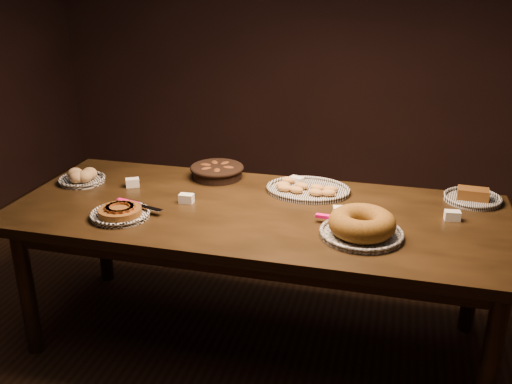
% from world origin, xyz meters
% --- Properties ---
extents(ground, '(5.00, 5.00, 0.00)m').
position_xyz_m(ground, '(0.00, 0.00, 0.00)').
color(ground, black).
rests_on(ground, ground).
extents(buffet_table, '(2.40, 1.00, 0.75)m').
position_xyz_m(buffet_table, '(0.00, 0.00, 0.68)').
color(buffet_table, black).
rests_on(buffet_table, ground).
extents(apple_tart_plate, '(0.33, 0.28, 0.05)m').
position_xyz_m(apple_tart_plate, '(-0.60, -0.25, 0.77)').
color(apple_tart_plate, white).
rests_on(apple_tart_plate, buffet_table).
extents(madeleine_platter, '(0.43, 0.35, 0.05)m').
position_xyz_m(madeleine_platter, '(0.20, 0.29, 0.77)').
color(madeleine_platter, black).
rests_on(madeleine_platter, buffet_table).
extents(bundt_cake_plate, '(0.40, 0.37, 0.11)m').
position_xyz_m(bundt_cake_plate, '(0.51, -0.17, 0.80)').
color(bundt_cake_plate, black).
rests_on(bundt_cake_plate, buffet_table).
extents(croissant_basket, '(0.30, 0.30, 0.07)m').
position_xyz_m(croissant_basket, '(-0.33, 0.38, 0.79)').
color(croissant_basket, black).
rests_on(croissant_basket, buffet_table).
extents(bread_roll_plate, '(0.25, 0.25, 0.08)m').
position_xyz_m(bread_roll_plate, '(-1.02, 0.12, 0.78)').
color(bread_roll_plate, white).
rests_on(bread_roll_plate, buffet_table).
extents(loaf_plate, '(0.28, 0.28, 0.07)m').
position_xyz_m(loaf_plate, '(1.02, 0.38, 0.77)').
color(loaf_plate, black).
rests_on(loaf_plate, buffet_table).
extents(tent_cards, '(1.71, 0.44, 0.04)m').
position_xyz_m(tent_cards, '(0.07, 0.13, 0.77)').
color(tent_cards, white).
rests_on(tent_cards, buffet_table).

